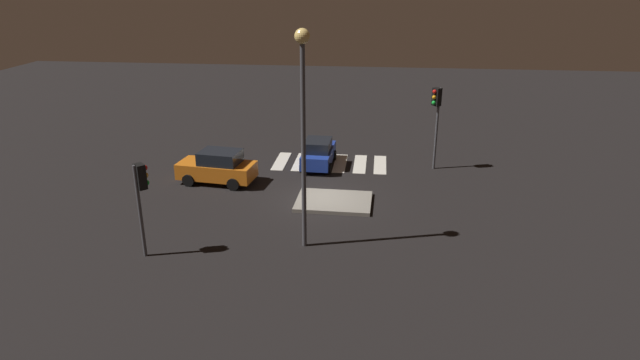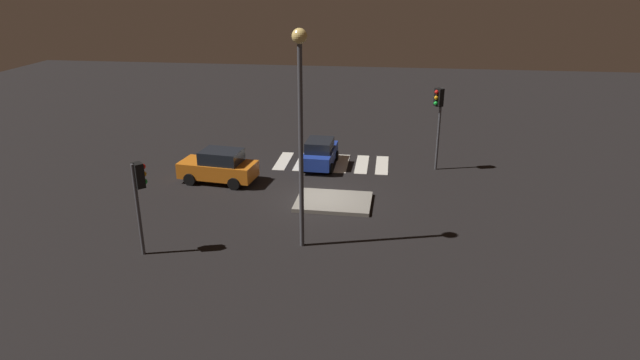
% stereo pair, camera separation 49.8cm
% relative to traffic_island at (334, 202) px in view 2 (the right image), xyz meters
% --- Properties ---
extents(ground_plane, '(80.00, 80.00, 0.00)m').
position_rel_traffic_island_xyz_m(ground_plane, '(0.71, -0.43, -0.09)').
color(ground_plane, black).
extents(traffic_island, '(3.62, 2.75, 0.18)m').
position_rel_traffic_island_xyz_m(traffic_island, '(0.00, 0.00, 0.00)').
color(traffic_island, gray).
rests_on(traffic_island, ground).
extents(car_orange, '(4.16, 2.26, 1.75)m').
position_rel_traffic_island_xyz_m(car_orange, '(6.26, -2.08, 0.77)').
color(car_orange, orange).
rests_on(car_orange, ground).
extents(car_blue, '(1.83, 3.72, 1.60)m').
position_rel_traffic_island_xyz_m(car_blue, '(1.34, -5.22, 0.69)').
color(car_blue, '#1E389E').
rests_on(car_blue, ground).
extents(traffic_light_south, '(0.53, 0.54, 4.59)m').
position_rel_traffic_island_xyz_m(traffic_light_south, '(-5.05, -5.45, 3.39)').
color(traffic_light_south, '#47474C').
rests_on(traffic_light_south, ground).
extents(traffic_light_north, '(0.54, 0.54, 3.74)m').
position_rel_traffic_island_xyz_m(traffic_light_north, '(6.74, 5.82, 2.74)').
color(traffic_light_north, '#47474C').
rests_on(traffic_light_north, ground).
extents(street_lamp, '(0.56, 0.56, 8.52)m').
position_rel_traffic_island_xyz_m(street_lamp, '(0.80, 4.40, 5.63)').
color(street_lamp, '#47474C').
rests_on(street_lamp, ground).
extents(crosswalk_near, '(6.45, 3.20, 0.02)m').
position_rel_traffic_island_xyz_m(crosswalk_near, '(0.71, -5.81, -0.08)').
color(crosswalk_near, silver).
rests_on(crosswalk_near, ground).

